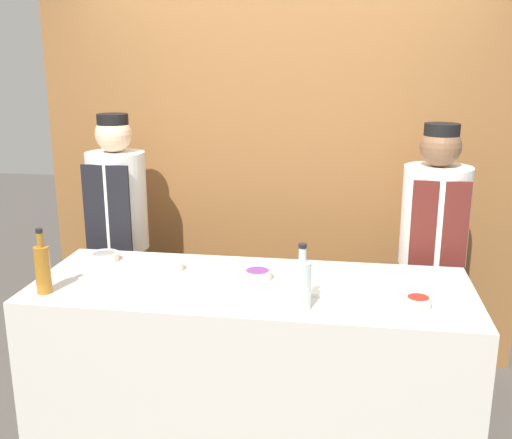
# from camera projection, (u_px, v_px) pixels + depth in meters

# --- Properties ---
(cabinet_wall) EXTENTS (3.10, 0.18, 2.40)m
(cabinet_wall) POSITION_uv_depth(u_px,v_px,m) (280.00, 181.00, 3.97)
(cabinet_wall) COLOR brown
(cabinet_wall) RESTS_ON ground_plane
(counter) EXTENTS (2.11, 0.79, 0.94)m
(counter) POSITION_uv_depth(u_px,v_px,m) (251.00, 371.00, 3.01)
(counter) COLOR beige
(counter) RESTS_ON ground_plane
(sauce_bowl_red) EXTENTS (0.12, 0.12, 0.05)m
(sauce_bowl_red) POSITION_uv_depth(u_px,v_px,m) (418.00, 302.00, 2.61)
(sauce_bowl_red) COLOR silver
(sauce_bowl_red) RESTS_ON counter
(sauce_bowl_purple) EXTENTS (0.14, 0.14, 0.04)m
(sauce_bowl_purple) POSITION_uv_depth(u_px,v_px,m) (258.00, 274.00, 2.94)
(sauce_bowl_purple) COLOR silver
(sauce_bowl_purple) RESTS_ON counter
(sauce_bowl_white) EXTENTS (0.12, 0.12, 0.04)m
(sauce_bowl_white) POSITION_uv_depth(u_px,v_px,m) (171.00, 265.00, 3.07)
(sauce_bowl_white) COLOR silver
(sauce_bowl_white) RESTS_ON counter
(sauce_bowl_yellow) EXTENTS (0.15, 0.15, 0.04)m
(sauce_bowl_yellow) POSITION_uv_depth(u_px,v_px,m) (104.00, 256.00, 3.21)
(sauce_bowl_yellow) COLOR silver
(sauce_bowl_yellow) RESTS_ON counter
(cutting_board) EXTENTS (0.34, 0.21, 0.02)m
(cutting_board) POSITION_uv_depth(u_px,v_px,m) (345.00, 289.00, 2.80)
(cutting_board) COLOR white
(cutting_board) RESTS_ON counter
(bottle_amber) EXTENTS (0.07, 0.07, 0.31)m
(bottle_amber) POSITION_uv_depth(u_px,v_px,m) (43.00, 268.00, 2.75)
(bottle_amber) COLOR #9E661E
(bottle_amber) RESTS_ON counter
(bottle_clear) EXTENTS (0.08, 0.08, 0.30)m
(bottle_clear) POSITION_uv_depth(u_px,v_px,m) (302.00, 284.00, 2.57)
(bottle_clear) COLOR silver
(bottle_clear) RESTS_ON counter
(chef_left) EXTENTS (0.35, 0.35, 1.67)m
(chef_left) POSITION_uv_depth(u_px,v_px,m) (120.00, 238.00, 3.71)
(chef_left) COLOR #28282D
(chef_left) RESTS_ON ground_plane
(chef_right) EXTENTS (0.38, 0.38, 1.65)m
(chef_right) POSITION_uv_depth(u_px,v_px,m) (432.00, 256.00, 3.44)
(chef_right) COLOR #28282D
(chef_right) RESTS_ON ground_plane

